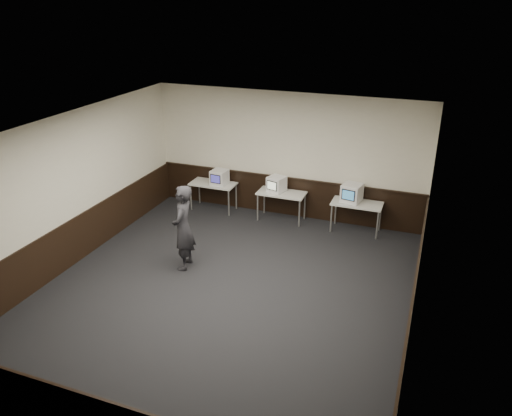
{
  "coord_description": "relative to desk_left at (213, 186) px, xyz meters",
  "views": [
    {
      "loc": [
        3.5,
        -7.53,
        5.41
      ],
      "look_at": [
        0.06,
        1.6,
        1.15
      ],
      "focal_mm": 35.0,
      "sensor_mm": 36.0,
      "label": 1
    }
  ],
  "objects": [
    {
      "name": "emac_center",
      "position": [
        1.75,
        0.03,
        0.27
      ],
      "size": [
        0.49,
        0.5,
        0.39
      ],
      "rotation": [
        0.0,
        0.0,
        -0.27
      ],
      "color": "white",
      "rests_on": "desk_center"
    },
    {
      "name": "ceiling",
      "position": [
        1.9,
        -3.6,
        2.52
      ],
      "size": [
        8.0,
        8.0,
        0.0
      ],
      "primitive_type": "plane",
      "rotation": [
        3.14,
        0.0,
        0.0
      ],
      "color": "white",
      "rests_on": "back_wall"
    },
    {
      "name": "front_wall",
      "position": [
        1.9,
        -7.6,
        0.92
      ],
      "size": [
        7.0,
        0.0,
        7.0
      ],
      "primitive_type": "plane",
      "rotation": [
        -1.57,
        0.0,
        0.0
      ],
      "color": "silver",
      "rests_on": "ground"
    },
    {
      "name": "emac_left",
      "position": [
        0.2,
        -0.02,
        0.27
      ],
      "size": [
        0.43,
        0.45,
        0.39
      ],
      "rotation": [
        0.0,
        0.0,
        -0.09
      ],
      "color": "white",
      "rests_on": "desk_left"
    },
    {
      "name": "wainscot_left",
      "position": [
        -1.58,
        -3.6,
        -0.18
      ],
      "size": [
        0.04,
        7.98,
        1.0
      ],
      "primitive_type": "cube",
      "color": "black",
      "rests_on": "left_wall"
    },
    {
      "name": "person",
      "position": [
        0.73,
        -2.99,
        0.24
      ],
      "size": [
        0.56,
        0.74,
        1.84
      ],
      "primitive_type": "imported",
      "rotation": [
        0.0,
        0.0,
        -1.38
      ],
      "color": "#232227",
      "rests_on": "ground"
    },
    {
      "name": "right_wall",
      "position": [
        5.4,
        -3.6,
        0.92
      ],
      "size": [
        0.0,
        8.0,
        8.0
      ],
      "primitive_type": "plane",
      "rotation": [
        1.57,
        0.0,
        -1.57
      ],
      "color": "silver",
      "rests_on": "ground"
    },
    {
      "name": "emac_right",
      "position": [
        3.65,
        0.04,
        0.29
      ],
      "size": [
        0.52,
        0.54,
        0.44
      ],
      "rotation": [
        0.0,
        0.0,
        -0.19
      ],
      "color": "white",
      "rests_on": "desk_right"
    },
    {
      "name": "wainscot_right",
      "position": [
        5.38,
        -3.6,
        -0.18
      ],
      "size": [
        0.04,
        7.98,
        1.0
      ],
      "primitive_type": "cube",
      "color": "black",
      "rests_on": "right_wall"
    },
    {
      "name": "wainscot_rail",
      "position": [
        1.9,
        0.36,
        0.34
      ],
      "size": [
        6.98,
        0.06,
        0.04
      ],
      "primitive_type": "cube",
      "color": "black",
      "rests_on": "wainscot_back"
    },
    {
      "name": "desk_right",
      "position": [
        3.8,
        0.0,
        0.0
      ],
      "size": [
        1.2,
        0.6,
        0.75
      ],
      "color": "silver",
      "rests_on": "ground"
    },
    {
      "name": "wainscot_back",
      "position": [
        1.9,
        0.38,
        -0.18
      ],
      "size": [
        6.98,
        0.04,
        1.0
      ],
      "primitive_type": "cube",
      "color": "black",
      "rests_on": "back_wall"
    },
    {
      "name": "left_wall",
      "position": [
        -1.6,
        -3.6,
        0.92
      ],
      "size": [
        0.0,
        8.0,
        8.0
      ],
      "primitive_type": "plane",
      "rotation": [
        1.57,
        0.0,
        1.57
      ],
      "color": "silver",
      "rests_on": "ground"
    },
    {
      "name": "back_wall",
      "position": [
        1.9,
        0.4,
        0.92
      ],
      "size": [
        7.0,
        0.0,
        7.0
      ],
      "primitive_type": "plane",
      "rotation": [
        1.57,
        0.0,
        0.0
      ],
      "color": "silver",
      "rests_on": "ground"
    },
    {
      "name": "desk_center",
      "position": [
        1.9,
        0.0,
        0.0
      ],
      "size": [
        1.2,
        0.6,
        0.75
      ],
      "color": "silver",
      "rests_on": "ground"
    },
    {
      "name": "floor",
      "position": [
        1.9,
        -3.6,
        -0.68
      ],
      "size": [
        8.0,
        8.0,
        0.0
      ],
      "primitive_type": "plane",
      "color": "black",
      "rests_on": "ground"
    },
    {
      "name": "desk_left",
      "position": [
        0.0,
        0.0,
        0.0
      ],
      "size": [
        1.2,
        0.6,
        0.75
      ],
      "color": "silver",
      "rests_on": "ground"
    }
  ]
}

